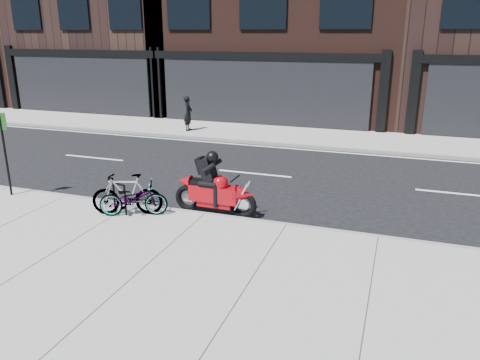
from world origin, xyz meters
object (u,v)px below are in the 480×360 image
at_px(bike_rack, 119,196).
at_px(bicycle_rear, 127,194).
at_px(pedestrian, 188,113).
at_px(bicycle_front, 133,198).
at_px(motorcycle, 218,189).
at_px(sign_post, 4,147).

height_order(bike_rack, bicycle_rear, bicycle_rear).
xyz_separation_m(bicycle_rear, pedestrian, (-2.93, 9.61, 0.26)).
bearing_deg(bicycle_rear, bike_rack, -109.42).
bearing_deg(bicycle_rear, bicycle_front, 70.58).
distance_m(bicycle_rear, motorcycle, 2.16).
height_order(bicycle_front, pedestrian, pedestrian).
xyz_separation_m(bike_rack, sign_post, (-3.50, 0.20, 0.87)).
distance_m(bicycle_front, pedestrian, 10.10).
height_order(motorcycle, pedestrian, pedestrian).
bearing_deg(sign_post, pedestrian, 69.34).
bearing_deg(bicycle_front, sign_post, 63.97).
relative_size(bicycle_front, sign_post, 0.72).
bearing_deg(sign_post, bicycle_front, -18.81).
distance_m(motorcycle, sign_post, 5.74).
height_order(bike_rack, pedestrian, pedestrian).
distance_m(bicycle_rear, pedestrian, 10.05).
xyz_separation_m(bike_rack, bicycle_front, (0.38, -0.00, -0.03)).
relative_size(bike_rack, sign_post, 0.35).
relative_size(motorcycle, sign_post, 0.97).
height_order(bicycle_front, motorcycle, motorcycle).
bearing_deg(bike_rack, sign_post, 176.73).
bearing_deg(bike_rack, bicycle_rear, -0.00).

